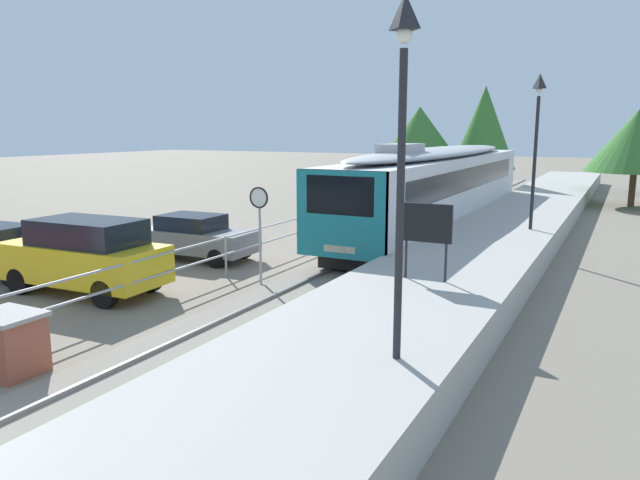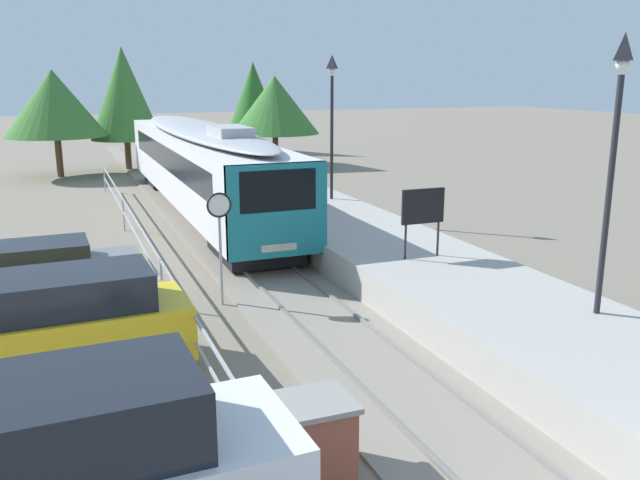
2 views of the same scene
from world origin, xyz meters
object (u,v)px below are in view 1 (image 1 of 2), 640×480
(commuter_train, at_px, (439,182))
(parked_hatchback_grey, at_px, (196,237))
(speed_limit_sign, at_px, (259,211))
(parked_suv_yellow, at_px, (85,255))
(platform_lamp_mid_platform, at_px, (537,122))
(platform_notice_board, at_px, (427,226))
(platform_lamp_near_end, at_px, (402,112))
(brick_utility_cabinet, at_px, (9,343))
(parked_hatchback_blue, at_px, (0,250))

(commuter_train, relative_size, parked_hatchback_grey, 4.97)
(commuter_train, xyz_separation_m, speed_limit_sign, (-1.90, -11.22, -0.02))
(speed_limit_sign, bearing_deg, parked_suv_yellow, -140.65)
(platform_lamp_mid_platform, bearing_deg, platform_notice_board, -97.25)
(platform_lamp_near_end, xyz_separation_m, brick_utility_cabinet, (-6.77, -1.75, -4.05))
(commuter_train, distance_m, platform_notice_board, 12.42)
(platform_lamp_near_end, bearing_deg, parked_suv_yellow, 164.41)
(platform_lamp_mid_platform, height_order, platform_notice_board, platform_lamp_mid_platform)
(platform_notice_board, xyz_separation_m, parked_hatchback_grey, (-8.87, 2.61, -1.40))
(platform_notice_board, distance_m, parked_hatchback_grey, 9.35)
(parked_hatchback_blue, bearing_deg, commuter_train, 55.85)
(platform_lamp_mid_platform, height_order, parked_hatchback_grey, platform_lamp_mid_platform)
(commuter_train, height_order, parked_suv_yellow, commuter_train)
(commuter_train, bearing_deg, parked_hatchback_blue, -124.15)
(platform_lamp_mid_platform, xyz_separation_m, parked_suv_yellow, (-9.87, -10.94, -3.56))
(platform_lamp_near_end, relative_size, parked_hatchback_blue, 1.31)
(platform_lamp_near_end, xyz_separation_m, parked_suv_yellow, (-9.87, 2.75, -3.56))
(parked_hatchback_blue, distance_m, parked_hatchback_grey, 5.96)
(brick_utility_cabinet, relative_size, parked_hatchback_blue, 0.30)
(platform_lamp_mid_platform, bearing_deg, parked_suv_yellow, -132.04)
(speed_limit_sign, xyz_separation_m, parked_hatchback_blue, (-7.57, -2.74, -1.33))
(brick_utility_cabinet, xyz_separation_m, parked_hatchback_grey, (-3.21, 9.33, 0.22))
(parked_suv_yellow, bearing_deg, platform_lamp_near_end, -15.59)
(platform_lamp_near_end, distance_m, platform_notice_board, 5.64)
(parked_hatchback_grey, bearing_deg, brick_utility_cabinet, -71.04)
(parked_hatchback_blue, relative_size, parked_hatchback_grey, 1.01)
(platform_lamp_mid_platform, bearing_deg, parked_hatchback_grey, -148.48)
(platform_notice_board, distance_m, brick_utility_cabinet, 8.93)
(commuter_train, relative_size, platform_lamp_near_end, 3.76)
(brick_utility_cabinet, relative_size, parked_hatchback_grey, 0.30)
(commuter_train, bearing_deg, speed_limit_sign, -99.60)
(commuter_train, bearing_deg, platform_lamp_near_end, -75.71)
(speed_limit_sign, height_order, brick_utility_cabinet, speed_limit_sign)
(platform_lamp_near_end, relative_size, brick_utility_cabinet, 4.42)
(platform_lamp_near_end, xyz_separation_m, platform_lamp_mid_platform, (0.00, 13.70, 0.00))
(parked_suv_yellow, relative_size, parked_hatchback_grey, 1.15)
(platform_lamp_mid_platform, xyz_separation_m, brick_utility_cabinet, (-6.77, -15.45, -4.05))
(speed_limit_sign, bearing_deg, platform_lamp_near_end, -42.73)
(speed_limit_sign, height_order, parked_hatchback_grey, speed_limit_sign)
(parked_hatchback_grey, bearing_deg, platform_lamp_mid_platform, 31.52)
(platform_lamp_near_end, distance_m, platform_lamp_mid_platform, 13.70)
(platform_lamp_near_end, xyz_separation_m, speed_limit_sign, (-6.22, 5.75, -2.50))
(platform_lamp_mid_platform, distance_m, parked_suv_yellow, 15.16)
(speed_limit_sign, distance_m, brick_utility_cabinet, 7.68)
(parked_suv_yellow, distance_m, parked_hatchback_grey, 4.83)
(platform_lamp_mid_platform, xyz_separation_m, parked_hatchback_grey, (-9.98, -6.12, -3.83))
(platform_lamp_mid_platform, height_order, parked_hatchback_blue, platform_lamp_mid_platform)
(commuter_train, xyz_separation_m, brick_utility_cabinet, (-2.45, -18.72, -1.58))
(brick_utility_cabinet, bearing_deg, platform_lamp_mid_platform, 66.34)
(platform_lamp_near_end, relative_size, parked_hatchback_grey, 1.32)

